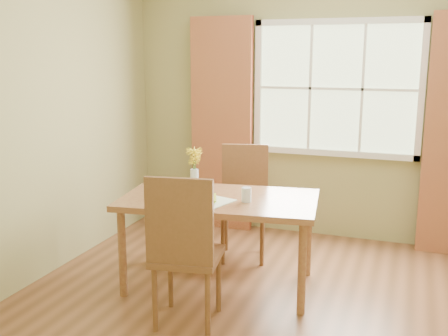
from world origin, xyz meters
TOP-DOWN VIEW (x-y plane):
  - room at (0.00, 0.00)m, footprint 4.24×3.84m
  - window at (0.00, 1.87)m, footprint 1.62×0.06m
  - curtain_left at (-1.15, 1.78)m, footprint 0.65×0.08m
  - dining_table at (-0.65, 0.39)m, footprint 1.61×1.04m
  - chair_near at (-0.64, -0.32)m, footprint 0.51×0.51m
  - chair_far at (-0.68, 1.09)m, footprint 0.52×0.52m
  - placemat at (-0.75, 0.25)m, footprint 0.53×0.45m
  - plate at (-0.75, 0.25)m, footprint 0.30×0.30m
  - croissant_sandwich at (-0.73, 0.26)m, footprint 0.18×0.16m
  - water_glass at (-0.41, 0.33)m, footprint 0.07×0.07m
  - flower_vase at (-0.93, 0.55)m, footprint 0.14×0.14m

SIDE VIEW (x-z plane):
  - chair_far at x=-0.68m, z-range 0.05..1.07m
  - chair_near at x=-0.64m, z-range 0.05..1.12m
  - dining_table at x=-0.65m, z-range 0.29..1.03m
  - placemat at x=-0.75m, z-range 0.73..0.74m
  - plate at x=-0.75m, z-range 0.74..0.75m
  - water_glass at x=-0.41m, z-range 0.73..0.84m
  - croissant_sandwich at x=-0.73m, z-range 0.75..0.86m
  - flower_vase at x=-0.93m, z-range 0.78..1.13m
  - curtain_left at x=-1.15m, z-range 0.00..2.20m
  - room at x=0.00m, z-range -0.02..2.72m
  - window at x=0.00m, z-range 0.84..2.16m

